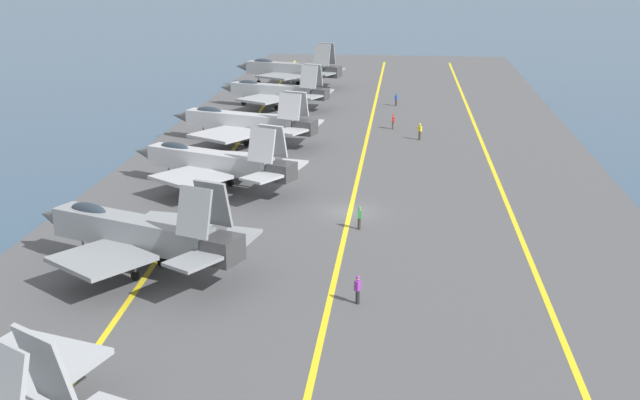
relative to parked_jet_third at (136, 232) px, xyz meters
name	(u,v)px	position (x,y,z in m)	size (l,w,h in m)	color
ground_plane	(350,217)	(13.26, -12.30, -2.97)	(2000.00, 2000.00, 0.00)	#334C66
carrier_deck	(350,214)	(13.26, -12.30, -2.77)	(192.31, 44.51, 0.40)	#4C4C4F
deck_stripe_foul_line	(513,217)	(13.26, -24.54, -2.57)	(173.08, 0.36, 0.01)	yellow
deck_stripe_centerline	(350,212)	(13.26, -12.30, -2.57)	(173.08, 0.36, 0.01)	yellow
deck_stripe_edge_line	(194,207)	(13.26, -0.06, -2.57)	(173.08, 0.36, 0.01)	yellow
parked_jet_third	(136,232)	(0.00, 0.00, 0.00)	(11.93, 15.45, 6.37)	gray
parked_jet_fourth	(213,162)	(18.32, -0.48, -0.26)	(12.00, 15.93, 5.87)	#A8AAAF
parked_jet_fifth	(244,122)	(34.92, 0.22, -0.34)	(14.14, 16.67, 5.71)	#A8AAAF
parked_jet_sixth	(275,91)	(54.44, 0.14, -0.41)	(12.22, 15.13, 5.75)	#93999E
parked_jet_seventh	(289,69)	(71.40, 0.89, -0.04)	(11.90, 16.83, 6.55)	gray
crew_red_vest	(393,121)	(43.41, -14.96, -1.65)	(0.38, 0.27, 1.69)	#4C473D
crew_purple_vest	(358,288)	(-3.36, -13.92, -1.63)	(0.46, 0.42, 1.73)	#232328
crew_blue_vest	(396,99)	(57.51, -15.08, -1.65)	(0.46, 0.41, 1.68)	#383328
crew_green_vest	(359,217)	(9.33, -13.24, -1.63)	(0.39, 0.28, 1.71)	#383328
crew_yellow_vest	(420,131)	(38.41, -17.86, -1.59)	(0.44, 0.46, 1.78)	#383328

